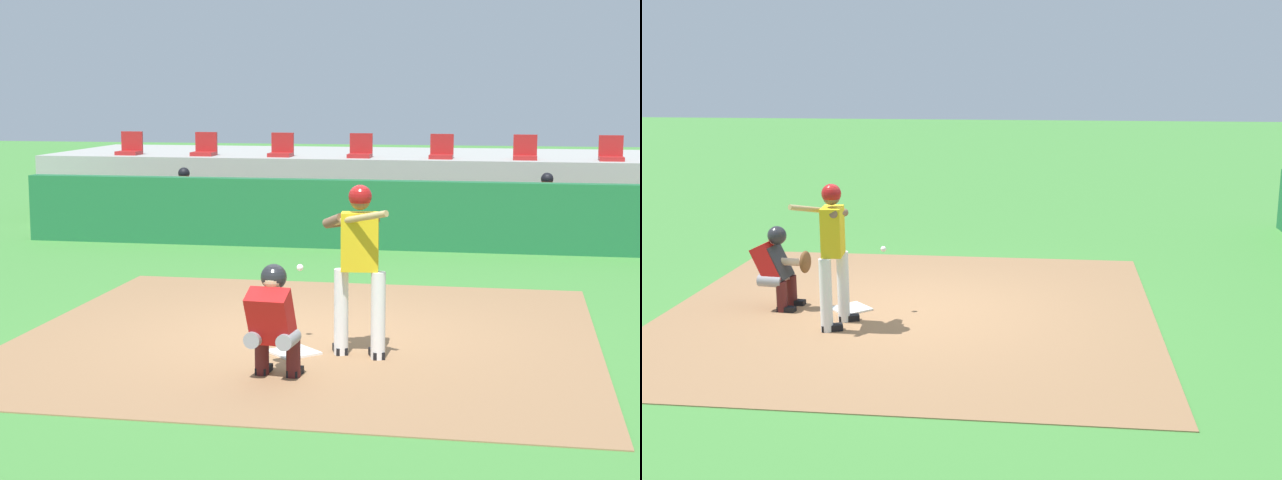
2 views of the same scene
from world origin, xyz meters
TOP-DOWN VIEW (x-y plane):
  - ground_plane at (0.00, 0.00)m, footprint 80.00×80.00m
  - dirt_infield at (0.00, 0.00)m, footprint 6.40×6.40m
  - home_plate at (0.00, -0.80)m, footprint 0.62×0.62m
  - batter_at_plate at (0.69, -0.81)m, footprint 0.75×0.70m
  - catcher_crouched at (0.01, -1.75)m, footprint 0.51×1.79m

SIDE VIEW (x-z plane):
  - ground_plane at x=0.00m, z-range 0.00..0.00m
  - dirt_infield at x=0.00m, z-range 0.00..0.01m
  - home_plate at x=0.00m, z-range 0.01..0.04m
  - catcher_crouched at x=0.01m, z-range 0.05..1.17m
  - batter_at_plate at x=0.69m, z-range 0.13..1.94m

